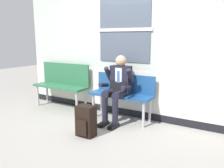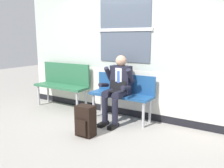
{
  "view_description": "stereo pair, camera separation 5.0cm",
  "coord_description": "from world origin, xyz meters",
  "px_view_note": "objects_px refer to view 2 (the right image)",
  "views": [
    {
      "loc": [
        2.32,
        -3.66,
        1.59
      ],
      "look_at": [
        0.08,
        0.02,
        0.75
      ],
      "focal_mm": 37.51,
      "sensor_mm": 36.0,
      "label": 1
    },
    {
      "loc": [
        2.36,
        -3.63,
        1.59
      ],
      "look_at": [
        0.08,
        0.02,
        0.75
      ],
      "focal_mm": 37.51,
      "sensor_mm": 36.0,
      "label": 2
    }
  ],
  "objects_px": {
    "bench_empty": "(63,82)",
    "backpack": "(85,121)",
    "person_seated": "(118,87)",
    "bench_with_person": "(123,92)"
  },
  "relations": [
    {
      "from": "bench_empty",
      "to": "backpack",
      "type": "xyz_separation_m",
      "value": [
        1.49,
        -1.07,
        -0.35
      ]
    },
    {
      "from": "bench_empty",
      "to": "person_seated",
      "type": "bearing_deg",
      "value": -7.48
    },
    {
      "from": "bench_with_person",
      "to": "bench_empty",
      "type": "distance_m",
      "value": 1.6
    },
    {
      "from": "bench_with_person",
      "to": "bench_empty",
      "type": "relative_size",
      "value": 0.93
    },
    {
      "from": "person_seated",
      "to": "backpack",
      "type": "xyz_separation_m",
      "value": [
        -0.11,
        -0.86,
        -0.44
      ]
    },
    {
      "from": "person_seated",
      "to": "bench_with_person",
      "type": "bearing_deg",
      "value": 90.0
    },
    {
      "from": "bench_empty",
      "to": "person_seated",
      "type": "relative_size",
      "value": 1.07
    },
    {
      "from": "person_seated",
      "to": "bench_empty",
      "type": "bearing_deg",
      "value": 172.52
    },
    {
      "from": "bench_empty",
      "to": "person_seated",
      "type": "height_order",
      "value": "person_seated"
    },
    {
      "from": "person_seated",
      "to": "backpack",
      "type": "relative_size",
      "value": 2.48
    }
  ]
}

